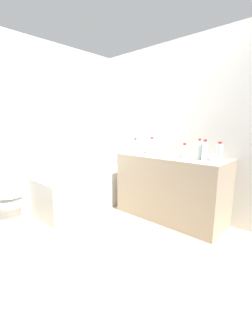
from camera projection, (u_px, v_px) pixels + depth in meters
The scene contains 17 objects.
ground_plane at pixel (101, 239), 2.44m from camera, with size 3.64×3.64×0.00m, color tan.
wall_back_tiled at pixel (39, 130), 3.05m from camera, with size 3.04×0.10×2.36m, color silver.
wall_right_mirror at pixel (171, 130), 3.19m from camera, with size 0.10×2.86×2.36m, color silver.
bathtub at pixel (88, 188), 3.37m from camera, with size 1.50×0.64×1.27m.
toilet at pixel (7, 204), 2.53m from camera, with size 0.37×0.49×0.73m.
vanity_counter at pixel (170, 188), 2.93m from camera, with size 0.59×1.43×0.85m, color tan.
sink_basin at pixel (169, 154), 2.84m from camera, with size 0.29×0.29×0.05m, color white.
sink_faucet at pixel (176, 153), 2.96m from camera, with size 0.11×0.15×0.06m.
water_bottle_0 at pixel (135, 146), 3.23m from camera, with size 0.06×0.06×0.21m.
water_bottle_1 at pixel (184, 151), 2.71m from camera, with size 0.07×0.07×0.18m.
water_bottle_2 at pixel (205, 151), 2.53m from camera, with size 0.07×0.07×0.24m.
water_bottle_3 at pixel (152, 146), 3.06m from camera, with size 0.06×0.06×0.23m.
water_bottle_4 at pixel (199, 150), 2.60m from camera, with size 0.06×0.06×0.25m.
water_bottle_5 at pixel (219, 152), 2.51m from camera, with size 0.07×0.07×0.22m.
drinking_glass_0 at pixel (159, 152), 3.01m from camera, with size 0.07×0.07×0.08m, color white.
drinking_glass_1 at pixel (212, 157), 2.52m from camera, with size 0.07×0.07×0.08m, color white.
drinking_glass_2 at pixel (144, 150), 3.19m from camera, with size 0.08×0.08×0.08m, color white.
Camera 1 is at (-1.45, -1.72, 1.27)m, focal length 23.38 mm.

